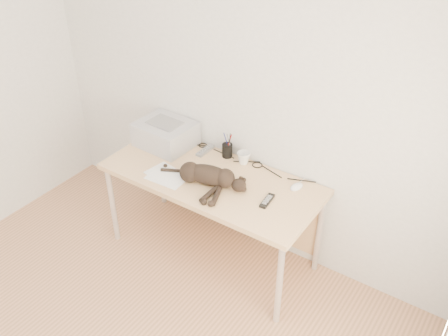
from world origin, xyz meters
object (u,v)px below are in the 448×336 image
Objects in this scene: desk at (218,186)px; pen_cup at (227,150)px; cat at (206,176)px; mouse at (297,185)px; mug at (244,158)px; printer at (166,134)px.

desk is 0.28m from pen_cup.
cat reaches higher than mouse.
desk is at bearing -74.78° from pen_cup.
mug is (0.10, 0.19, 0.18)m from desk.
mug is at bearing 63.15° from desk.
mug is at bearing -3.72° from pen_cup.
mug is 0.15m from pen_cup.
cat is at bearing -24.16° from printer.
cat is (0.02, -0.18, 0.20)m from desk.
mouse is at bearing 17.41° from cat.
pen_cup is 1.76× the size of mouse.
printer reaches higher than cat.
desk is at bearing -155.08° from mouse.
cat is at bearing -138.99° from mouse.
pen_cup is at bearing 105.22° from desk.
mug is at bearing 65.52° from cat.
desk is 16.06× the size of mug.
pen_cup is at bearing 88.70° from cat.
desk is 0.27m from cat.
mug is (0.08, 0.37, -0.02)m from cat.
mouse is at bearing 2.92° from printer.
printer reaches higher than mug.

